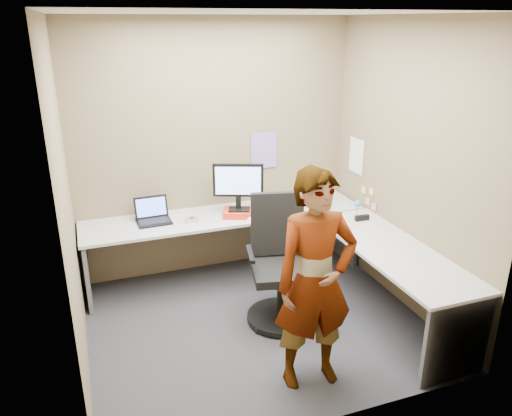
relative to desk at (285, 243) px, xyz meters
name	(u,v)px	position (x,y,z in m)	size (l,w,h in m)	color
ground	(257,323)	(-0.44, -0.39, -0.59)	(3.00, 3.00, 0.00)	#25252A
wall_back	(215,150)	(-0.44, 0.91, 0.76)	(3.00, 3.00, 0.00)	brown
wall_right	(408,169)	(1.06, -0.39, 0.76)	(2.70, 2.70, 0.00)	brown
wall_left	(67,207)	(-1.94, -0.39, 0.76)	(2.70, 2.70, 0.00)	brown
ceiling	(257,13)	(-0.44, -0.39, 2.11)	(3.00, 3.00, 0.00)	white
desk	(285,243)	(0.00, 0.00, 0.00)	(2.98, 2.58, 0.73)	#BDBDBD
paper_ream	(239,213)	(-0.31, 0.50, 0.17)	(0.32, 0.24, 0.06)	red
monitor	(238,183)	(-0.31, 0.52, 0.50)	(0.50, 0.24, 0.49)	black
laptop	(153,215)	(-1.18, 0.66, 0.20)	(0.35, 0.29, 0.24)	black
trackball_mouse	(192,220)	(-0.81, 0.51, 0.17)	(0.12, 0.08, 0.07)	#B7B7BC
origami	(251,217)	(-0.23, 0.36, 0.17)	(0.10, 0.10, 0.06)	white
stapler	(362,218)	(0.83, -0.04, 0.17)	(0.15, 0.04, 0.06)	black
flower	(357,207)	(0.78, -0.02, 0.28)	(0.07, 0.07, 0.22)	brown
calendar_purple	(264,150)	(0.11, 0.90, 0.71)	(0.30, 0.01, 0.40)	#846BB7
calendar_white	(356,156)	(1.05, 0.51, 0.66)	(0.01, 0.28, 0.38)	white
sticky_note_a	(371,191)	(1.05, 0.16, 0.36)	(0.01, 0.07, 0.07)	#F2E059
sticky_note_b	(368,201)	(1.05, 0.21, 0.23)	(0.01, 0.07, 0.07)	pink
sticky_note_c	(374,207)	(1.05, 0.09, 0.21)	(0.01, 0.07, 0.07)	pink
sticky_note_d	(364,190)	(1.05, 0.31, 0.33)	(0.01, 0.07, 0.07)	#F2E059
office_chair	(280,272)	(-0.20, -0.35, -0.11)	(0.66, 0.63, 1.17)	black
person	(315,281)	(-0.29, -1.23, 0.27)	(0.63, 0.41, 1.72)	#999399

